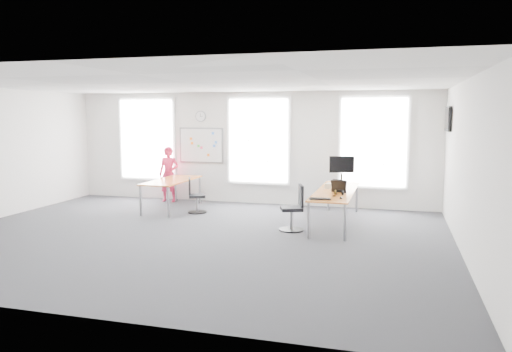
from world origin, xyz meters
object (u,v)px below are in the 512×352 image
(desk_left, at_px, (172,182))
(keyboard, at_px, (320,199))
(headphones, at_px, (339,192))
(chair_right, at_px, (294,211))
(chair_left, at_px, (195,197))
(person, at_px, (169,174))
(monitor, at_px, (342,167))
(desk_right, at_px, (336,193))

(desk_left, bearing_deg, keyboard, -24.85)
(desk_left, xyz_separation_m, headphones, (4.33, -1.18, 0.10))
(chair_right, bearing_deg, chair_left, -133.44)
(person, xyz_separation_m, keyboard, (4.62, -2.91, -0.01))
(monitor, bearing_deg, chair_left, 177.71)
(chair_left, distance_m, person, 1.89)
(keyboard, bearing_deg, headphones, 49.11)
(desk_left, height_order, monitor, monitor)
(desk_right, relative_size, chair_right, 3.20)
(desk_left, bearing_deg, headphones, -15.23)
(headphones, distance_m, monitor, 1.75)
(chair_right, bearing_deg, desk_left, -132.63)
(chair_left, relative_size, headphones, 4.43)
(chair_left, relative_size, monitor, 1.30)
(desk_left, distance_m, keyboard, 4.46)
(keyboard, relative_size, headphones, 2.13)
(chair_left, xyz_separation_m, monitor, (3.47, 0.80, 0.76))
(desk_left, bearing_deg, monitor, 7.20)
(headphones, bearing_deg, monitor, 109.50)
(desk_right, relative_size, monitor, 4.61)
(desk_left, bearing_deg, chair_left, -19.96)
(headphones, bearing_deg, person, 170.97)
(chair_right, relative_size, chair_left, 1.11)
(desk_left, relative_size, monitor, 3.13)
(headphones, xyz_separation_m, monitor, (-0.13, 1.71, 0.35))
(desk_right, bearing_deg, person, 161.21)
(desk_right, xyz_separation_m, chair_right, (-0.75, -0.87, -0.28))
(desk_left, height_order, chair_right, chair_right)
(headphones, height_order, monitor, monitor)
(chair_left, xyz_separation_m, person, (-1.32, 1.30, 0.39))
(desk_left, relative_size, keyboard, 5.00)
(keyboard, bearing_deg, monitor, 67.91)
(desk_left, height_order, keyboard, keyboard)
(desk_left, height_order, headphones, headphones)
(chair_right, relative_size, keyboard, 2.31)
(chair_right, bearing_deg, headphones, 88.58)
(desk_right, xyz_separation_m, keyboard, (-0.16, -1.28, 0.06))
(desk_right, height_order, monitor, monitor)
(chair_left, bearing_deg, desk_left, 46.76)
(person, bearing_deg, headphones, -31.61)
(desk_right, height_order, headphones, headphones)
(desk_right, distance_m, chair_right, 1.19)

